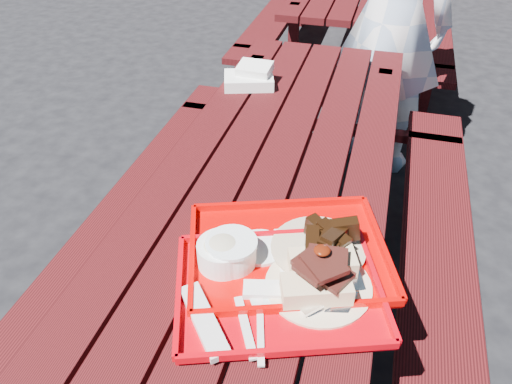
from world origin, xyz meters
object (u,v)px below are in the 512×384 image
Objects in this scene: near_tray at (277,275)px; picnic_table_near at (268,227)px; person at (392,17)px; far_tray at (285,252)px.

picnic_table_near is at bearing 106.92° from near_tray.
near_tray reaches higher than picnic_table_near.
near_tray is 1.84m from person.
person is at bearing 78.63° from picnic_table_near.
far_tray is 1.75m from person.
far_tray is at bearing -68.68° from picnic_table_near.
near_tray is at bearing -73.08° from picnic_table_near.
far_tray is at bearing 90.79° from near_tray.
picnic_table_near is 1.48m from person.
near_tray is at bearing 104.37° from person.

